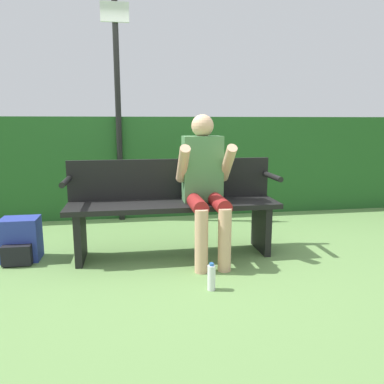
{
  "coord_description": "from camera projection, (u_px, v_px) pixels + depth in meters",
  "views": [
    {
      "loc": [
        -0.38,
        -3.31,
        1.23
      ],
      "look_at": [
        0.15,
        -0.1,
        0.61
      ],
      "focal_mm": 35.0,
      "sensor_mm": 36.0,
      "label": 1
    }
  ],
  "objects": [
    {
      "name": "ground_plane",
      "position": [
        174.0,
        255.0,
        3.5
      ],
      "size": [
        40.0,
        40.0,
        0.0
      ],
      "primitive_type": "plane",
      "color": "#668E4C"
    },
    {
      "name": "hedge_back",
      "position": [
        160.0,
        166.0,
        4.98
      ],
      "size": [
        12.0,
        0.41,
        1.29
      ],
      "color": "#235623",
      "rests_on": "ground"
    },
    {
      "name": "park_bench",
      "position": [
        173.0,
        203.0,
        3.47
      ],
      "size": [
        1.92,
        0.45,
        0.88
      ],
      "color": "black",
      "rests_on": "ground"
    },
    {
      "name": "person_seated",
      "position": [
        205.0,
        180.0,
        3.34
      ],
      "size": [
        0.49,
        0.65,
        1.29
      ],
      "color": "#4C7F4C",
      "rests_on": "ground"
    },
    {
      "name": "backpack",
      "position": [
        21.0,
        241.0,
        3.34
      ],
      "size": [
        0.32,
        0.32,
        0.39
      ],
      "color": "#283893",
      "rests_on": "ground"
    },
    {
      "name": "water_bottle",
      "position": [
        211.0,
        277.0,
        2.76
      ],
      "size": [
        0.06,
        0.06,
        0.21
      ],
      "color": "white",
      "rests_on": "ground"
    },
    {
      "name": "signpost",
      "position": [
        118.0,
        103.0,
        4.5
      ],
      "size": [
        0.33,
        0.09,
        2.62
      ],
      "color": "black",
      "rests_on": "ground"
    },
    {
      "name": "parked_car",
      "position": [
        269.0,
        135.0,
        16.93
      ],
      "size": [
        4.78,
        3.35,
        1.34
      ],
      "rotation": [
        0.0,
        0.0,
        -0.4
      ],
      "color": "black",
      "rests_on": "ground"
    }
  ]
}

